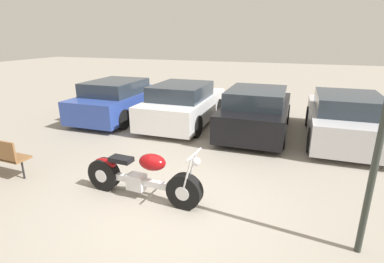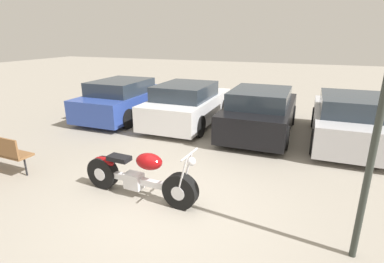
{
  "view_description": "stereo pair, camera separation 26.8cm",
  "coord_description": "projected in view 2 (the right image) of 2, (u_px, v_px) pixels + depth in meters",
  "views": [
    {
      "loc": [
        1.97,
        -4.38,
        2.97
      ],
      "look_at": [
        -0.17,
        1.77,
        0.85
      ],
      "focal_mm": 28.0,
      "sensor_mm": 36.0,
      "label": 1
    },
    {
      "loc": [
        2.22,
        -4.28,
        2.97
      ],
      "look_at": [
        -0.17,
        1.77,
        0.85
      ],
      "focal_mm": 28.0,
      "sensor_mm": 36.0,
      "label": 2
    }
  ],
  "objects": [
    {
      "name": "motorcycle",
      "position": [
        138.0,
        176.0,
        5.63
      ],
      "size": [
        2.41,
        0.63,
        1.07
      ],
      "color": "black",
      "rests_on": "ground_plane"
    },
    {
      "name": "ground_plane",
      "position": [
        165.0,
        204.0,
        5.48
      ],
      "size": [
        60.0,
        60.0,
        0.0
      ],
      "primitive_type": "plane",
      "color": "gray"
    },
    {
      "name": "parked_car_silver",
      "position": [
        350.0,
        121.0,
        8.38
      ],
      "size": [
        1.96,
        4.12,
        1.41
      ],
      "color": "#BCBCC1",
      "rests_on": "ground_plane"
    },
    {
      "name": "parked_car_black",
      "position": [
        260.0,
        112.0,
        9.28
      ],
      "size": [
        1.96,
        4.12,
        1.41
      ],
      "color": "black",
      "rests_on": "ground_plane"
    },
    {
      "name": "parked_car_white",
      "position": [
        188.0,
        105.0,
        10.3
      ],
      "size": [
        1.96,
        4.12,
        1.41
      ],
      "color": "white",
      "rests_on": "ground_plane"
    },
    {
      "name": "parked_car_blue",
      "position": [
        125.0,
        99.0,
        11.11
      ],
      "size": [
        1.96,
        4.12,
        1.41
      ],
      "color": "#2D479E",
      "rests_on": "ground_plane"
    },
    {
      "name": "lamp_post",
      "position": [
        380.0,
        115.0,
        3.58
      ],
      "size": [
        0.23,
        0.23,
        3.2
      ],
      "color": "#2D332D",
      "rests_on": "ground_plane"
    }
  ]
}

